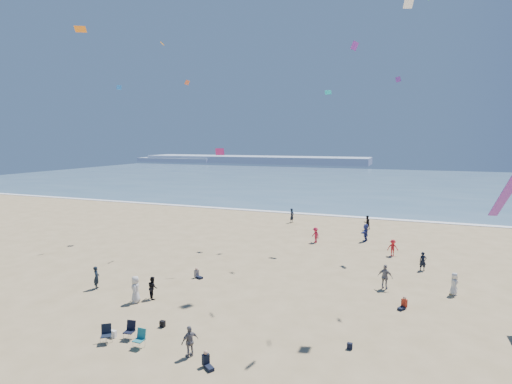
% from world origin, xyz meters
% --- Properties ---
extents(ocean, '(220.00, 100.00, 0.06)m').
position_xyz_m(ocean, '(0.00, 95.00, 0.03)').
color(ocean, '#476B84').
rests_on(ocean, ground).
extents(surf_line, '(220.00, 1.20, 0.08)m').
position_xyz_m(surf_line, '(0.00, 45.00, 0.04)').
color(surf_line, white).
rests_on(surf_line, ground).
extents(headland_far, '(110.00, 20.00, 3.20)m').
position_xyz_m(headland_far, '(-60.00, 170.00, 1.60)').
color(headland_far, '#7A8EA8').
rests_on(headland_far, ground).
extents(headland_near, '(40.00, 14.00, 2.00)m').
position_xyz_m(headland_near, '(-100.00, 165.00, 1.00)').
color(headland_near, '#7A8EA8').
rests_on(headland_near, ground).
extents(standing_flyers, '(25.50, 44.96, 1.93)m').
position_xyz_m(standing_flyers, '(4.45, 17.11, 0.87)').
color(standing_flyers, black).
rests_on(standing_flyers, ground).
extents(seated_group, '(16.66, 16.19, 0.84)m').
position_xyz_m(seated_group, '(3.22, 6.40, 0.42)').
color(seated_group, white).
rests_on(seated_group, ground).
extents(chair_cluster, '(2.72, 1.56, 1.00)m').
position_xyz_m(chair_cluster, '(-4.12, 3.94, 0.50)').
color(chair_cluster, black).
rests_on(chair_cluster, ground).
extents(white_tote, '(0.35, 0.20, 0.40)m').
position_xyz_m(white_tote, '(-5.18, 4.28, 0.20)').
color(white_tote, white).
rests_on(white_tote, ground).
extents(black_backpack, '(0.30, 0.22, 0.38)m').
position_xyz_m(black_backpack, '(-3.30, 6.33, 0.19)').
color(black_backpack, black).
rests_on(black_backpack, ground).
extents(navy_bag, '(0.28, 0.18, 0.34)m').
position_xyz_m(navy_bag, '(7.44, 7.67, 0.17)').
color(navy_bag, black).
rests_on(navy_bag, ground).
extents(kites_aloft, '(41.24, 41.21, 26.86)m').
position_xyz_m(kites_aloft, '(8.19, 12.73, 15.25)').
color(kites_aloft, '#F05C27').
rests_on(kites_aloft, ground).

